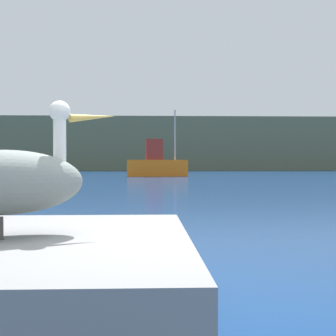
# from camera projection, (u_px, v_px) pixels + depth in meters

# --- Properties ---
(ground_plane) EXTENTS (260.00, 260.00, 0.00)m
(ground_plane) POSITION_uv_depth(u_px,v_px,m) (170.00, 332.00, 3.69)
(ground_plane) COLOR navy
(hillside_backdrop) EXTENTS (140.00, 15.51, 7.16)m
(hillside_backdrop) POSITION_uv_depth(u_px,v_px,m) (147.00, 145.00, 74.28)
(hillside_backdrop) COLOR #5B664C
(hillside_backdrop) RESTS_ON ground
(pier_dock) EXTENTS (2.45, 2.82, 0.72)m
(pier_dock) POSITION_uv_depth(u_px,v_px,m) (6.00, 291.00, 3.42)
(pier_dock) COLOR gray
(pier_dock) RESTS_ON ground
(pelican) EXTENTS (1.32, 0.99, 0.94)m
(pelican) POSITION_uv_depth(u_px,v_px,m) (8.00, 181.00, 3.41)
(pelican) COLOR gray
(pelican) RESTS_ON pier_dock
(fishing_boat_orange) EXTENTS (4.96, 1.73, 5.42)m
(fishing_boat_orange) POSITION_uv_depth(u_px,v_px,m) (157.00, 164.00, 41.59)
(fishing_boat_orange) COLOR orange
(fishing_boat_orange) RESTS_ON ground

